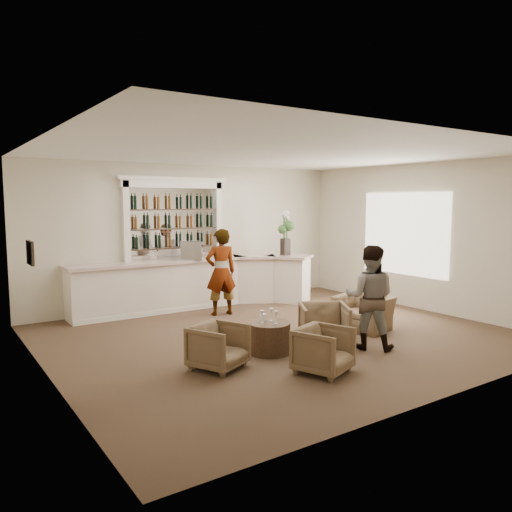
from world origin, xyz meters
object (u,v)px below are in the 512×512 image
Objects in this scene: sommelier at (221,272)px; cocktail_table at (269,338)px; armchair_left at (218,347)px; espresso_machine at (191,250)px; armchair_far at (364,313)px; armchair_right at (324,325)px; flower_vase at (285,230)px; bar_counter at (197,283)px; guest at (370,297)px; armchair_center at (324,350)px.

cocktail_table is at bearing 86.40° from sommelier.
armchair_left is (-1.79, -3.03, -0.60)m from sommelier.
sommelier is 0.99m from espresso_machine.
espresso_machine is (-1.93, 3.47, 1.03)m from armchair_far.
armchair_far is (1.39, 0.43, -0.05)m from armchair_right.
armchair_right is 4.14m from flower_vase.
bar_counter reaches higher than cocktail_table.
guest is 2.38× the size of armchair_left.
guest is at bearing -78.35° from bar_counter.
armchair_far is at bearing -97.82° from flower_vase.
armchair_left is 0.74× the size of armchair_far.
espresso_machine is (-1.10, 4.39, 0.48)m from guest.
espresso_machine is at bearing 65.06° from armchair_center.
sommelier is 3.15m from armchair_far.
armchair_center is 2.68m from armchair_far.
armchair_center is 1.33m from armchair_right.
flower_vase reaches higher than guest.
armchair_left is 2.05m from armchair_right.
guest is 4.55m from espresso_machine.
sommelier is 1.90× the size of armchair_far.
armchair_left is 3.46m from armchair_far.
bar_counter is 7.85× the size of armchair_left.
bar_counter is 4.99m from armchair_center.
flower_vase is (1.80, 3.46, 1.38)m from armchair_right.
sommelier is at bearing -163.97° from armchair_far.
flower_vase reaches higher than armchair_far.
armchair_left reaches higher than cocktail_table.
sommelier is at bearing 125.96° from armchair_right.
armchair_right is at bearing 8.05° from guest.
armchair_center is (-0.63, -4.03, -0.60)m from sommelier.
bar_counter is 3.30× the size of guest.
flower_vase is (2.69, 4.45, 1.41)m from armchair_center.
armchair_far is (1.64, -2.61, -0.61)m from sommelier.
bar_counter is 5.83× the size of armchair_far.
guest is at bearing -36.35° from armchair_left.
armchair_far is at bearing 48.29° from armchair_right.
bar_counter is 3.81m from cocktail_table.
sommelier is 3.10m from armchair_right.
guest is 2.70m from armchair_left.
espresso_machine is at bearing -26.21° from guest.
armchair_right is at bearing -89.01° from armchair_far.
flower_vase is (3.85, 3.45, 1.42)m from armchair_left.
sommelier is at bearing -27.34° from guest.
armchair_left is (-2.60, 0.51, -0.54)m from guest.
espresso_machine is (-0.18, -0.07, 0.77)m from bar_counter.
armchair_far is at bearing -63.64° from bar_counter.
guest is (0.81, -3.53, -0.07)m from sommelier.
cocktail_table is 0.64× the size of flower_vase.
armchair_right is at bearing -12.72° from cocktail_table.
bar_counter is at bearing 46.41° from espresso_machine.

